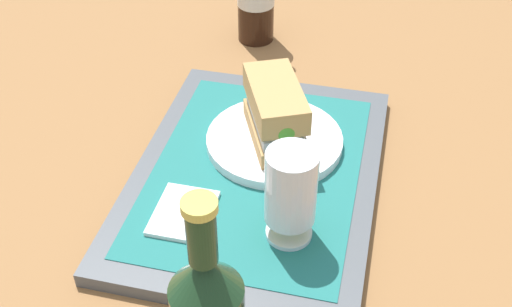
{
  "coord_description": "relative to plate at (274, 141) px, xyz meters",
  "views": [
    {
      "loc": [
        0.62,
        0.15,
        0.59
      ],
      "look_at": [
        0.0,
        0.0,
        0.05
      ],
      "focal_mm": 44.69,
      "sensor_mm": 36.0,
      "label": 1
    }
  ],
  "objects": [
    {
      "name": "placemat",
      "position": [
        0.06,
        -0.01,
        -0.01
      ],
      "size": [
        0.38,
        0.27,
        0.0
      ],
      "primitive_type": "cube",
      "color": "#1E6B66",
      "rests_on": "tray"
    },
    {
      "name": "ground_plane",
      "position": [
        0.06,
        -0.01,
        -0.03
      ],
      "size": [
        3.0,
        3.0,
        0.0
      ],
      "primitive_type": "plane",
      "color": "olive"
    },
    {
      "name": "napkin_folded",
      "position": [
        0.16,
        -0.08,
        -0.0
      ],
      "size": [
        0.09,
        0.07,
        0.01
      ],
      "primitive_type": "cube",
      "color": "white",
      "rests_on": "placemat"
    },
    {
      "name": "beer_glass",
      "position": [
        0.16,
        0.05,
        0.06
      ],
      "size": [
        0.06,
        0.06,
        0.12
      ],
      "color": "silver",
      "rests_on": "placemat"
    },
    {
      "name": "tray",
      "position": [
        0.06,
        -0.01,
        -0.02
      ],
      "size": [
        0.44,
        0.32,
        0.02
      ],
      "primitive_type": "cube",
      "color": "#4C5156",
      "rests_on": "ground_plane"
    },
    {
      "name": "plate",
      "position": [
        0.0,
        0.0,
        0.0
      ],
      "size": [
        0.19,
        0.19,
        0.01
      ],
      "primitive_type": "cylinder",
      "color": "white",
      "rests_on": "placemat"
    },
    {
      "name": "sandwich",
      "position": [
        0.0,
        0.0,
        0.05
      ],
      "size": [
        0.14,
        0.11,
        0.08
      ],
      "rotation": [
        0.0,
        0.0,
        0.43
      ],
      "color": "tan",
      "rests_on": "plate"
    }
  ]
}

